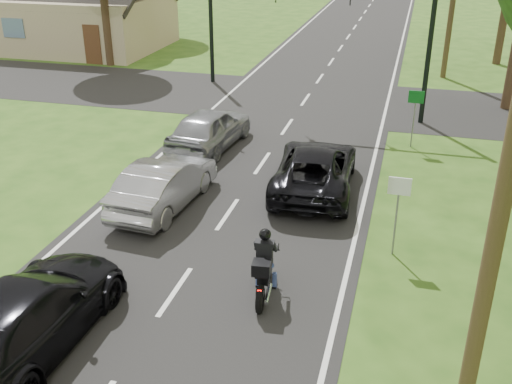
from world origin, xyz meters
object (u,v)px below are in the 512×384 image
Objects in this scene: silver_sedan at (164,184)px; silver_suv at (210,128)px; traffic_signal at (384,18)px; sign_green at (415,105)px; motorcycle_rider at (264,270)px; dark_car_behind at (27,315)px; sign_white at (398,197)px; dark_suv at (315,168)px.

silver_sedan is 4.92m from silver_suv.
traffic_signal is 3.00× the size of sign_green.
motorcycle_rider is 11.00m from sign_green.
motorcycle_rider is at bearing 141.67° from silver_sedan.
silver_suv reaches higher than dark_car_behind.
motorcycle_rider is 5.35m from silver_sedan.
silver_sedan is 6.77m from sign_white.
silver_suv is at bearing -82.10° from silver_sedan.
silver_sedan is 11.77m from traffic_signal.
dark_suv is at bearing -121.18° from sign_green.
sign_white is at bearing 123.97° from dark_suv.
silver_suv is at bearing 110.46° from motorcycle_rider.
motorcycle_rider is 5.95m from dark_suv.
silver_sedan is 0.84× the size of dark_car_behind.
dark_suv is 0.79× the size of traffic_signal.
sign_green is at bearing -124.80° from dark_suv.
sign_white is 8.00m from sign_green.
traffic_signal reaches higher than sign_green.
silver_sedan is 6.54m from dark_car_behind.
dark_suv is 2.38× the size of sign_white.
sign_white is at bearing -139.92° from dark_car_behind.
dark_car_behind reaches higher than silver_sedan.
motorcycle_rider is 0.38× the size of dark_car_behind.
motorcycle_rider is at bearing -136.32° from sign_white.
dark_suv is at bearing -114.09° from dark_car_behind.
motorcycle_rider is 0.31× the size of traffic_signal.
silver_suv is at bearing 139.27° from sign_white.
dark_suv is at bearing 154.88° from silver_suv.
sign_white is (6.63, -1.06, 0.87)m from silver_sedan.
traffic_signal reaches higher than dark_car_behind.
silver_sedan is 2.05× the size of sign_white.
traffic_signal reaches higher than silver_suv.
dark_suv is at bearing 83.17° from motorcycle_rider.
dark_suv is 1.13× the size of silver_suv.
dark_suv is at bearing -145.67° from silver_sedan.
silver_suv is at bearing -164.06° from sign_green.
dark_suv is 4.65m from silver_sedan.
silver_suv is at bearing -88.10° from dark_car_behind.
sign_white is at bearing -82.95° from traffic_signal.
sign_green is (7.13, 2.04, 0.82)m from silver_suv.
dark_suv is at bearing -99.19° from traffic_signal.
silver_sedan is at bearing -117.86° from traffic_signal.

